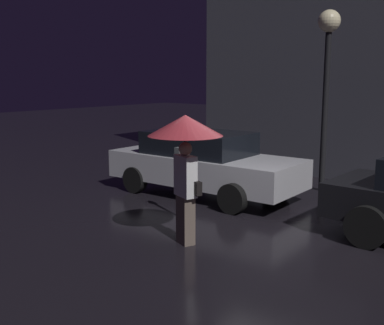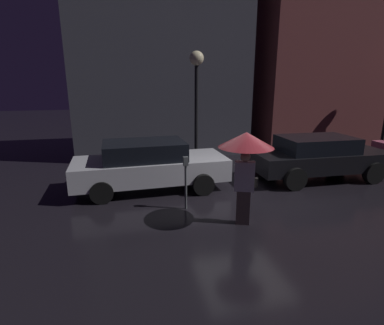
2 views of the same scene
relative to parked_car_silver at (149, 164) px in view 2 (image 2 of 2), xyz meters
name	(u,v)px [view 2 (image 2 of 2)]	position (x,y,z in m)	size (l,w,h in m)	color
ground_plane	(245,200)	(2.44, -1.53, -0.76)	(60.00, 60.00, 0.00)	black
building_facade_left	(161,53)	(1.06, 4.97, 3.58)	(7.38, 3.00, 8.67)	#3D3D47
building_facade_right	(339,40)	(9.79, 4.97, 4.31)	(8.08, 3.00, 10.13)	brown
parked_car_silver	(149,164)	(0.00, 0.00, 0.00)	(4.54, 1.97, 1.45)	#B7B7BF
parked_car_black	(318,156)	(5.52, -0.25, 0.00)	(4.48, 1.94, 1.42)	black
pedestrian_with_umbrella	(246,150)	(1.85, -2.79, 0.97)	(1.19, 1.19, 2.10)	#66564C
parking_meter	(186,177)	(0.75, -1.72, 0.08)	(0.12, 0.10, 1.36)	#4C5154
street_lamp_near	(197,80)	(1.95, 2.10, 2.42)	(0.51, 0.51, 4.17)	black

